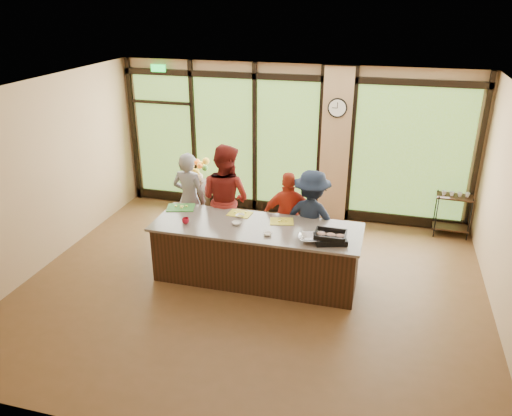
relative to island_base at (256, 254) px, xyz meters
The scene contains 24 objects.
floor 0.53m from the island_base, 90.00° to the right, with size 7.00×7.00×0.00m, color brown.
ceiling 2.58m from the island_base, 90.00° to the right, with size 7.00×7.00×0.00m, color silver.
back_wall 2.90m from the island_base, 90.00° to the left, with size 7.00×7.00×0.00m, color tan.
left_wall 3.67m from the island_base, behind, with size 6.00×6.00×0.00m, color tan.
window_wall 2.83m from the island_base, 86.48° to the left, with size 6.90×0.12×3.00m.
island_base is the anchor object (origin of this frame).
countertop 0.46m from the island_base, ahead, with size 3.20×1.10×0.04m, color gray.
wall_clock 3.25m from the island_base, 71.68° to the left, with size 0.36×0.04×0.36m.
cook_left 1.74m from the island_base, 149.20° to the left, with size 0.62×0.41×1.71m, color gray.
cook_midleft 1.25m from the island_base, 132.87° to the left, with size 0.93×0.73×1.92m, color maroon.
cook_midright 0.88m from the island_base, 64.15° to the left, with size 0.92×0.38×1.56m, color #B6331C.
cook_right 1.07m from the island_base, 42.76° to the left, with size 1.06×0.61×1.65m, color #161E31.
roasting_pan 1.28m from the island_base, 11.31° to the right, with size 0.44×0.34×0.08m, color black.
mixing_bowl 1.06m from the island_base, 18.57° to the right, with size 0.34×0.34×0.08m, color silver.
cutting_board_left 1.51m from the island_base, 166.04° to the left, with size 0.44×0.33×0.01m, color #378630.
cutting_board_center 0.71m from the island_base, 135.76° to the left, with size 0.37×0.27×0.01m, color gold.
cutting_board_right 0.64m from the island_base, 36.98° to the left, with size 0.36×0.27×0.01m, color gold.
prep_bowl_near 0.59m from the island_base, behind, with size 0.14×0.14×0.05m, color white.
prep_bowl_mid 0.61m from the island_base, 47.88° to the right, with size 0.12×0.12×0.04m, color white.
prep_bowl_far 0.66m from the island_base, 142.18° to the left, with size 0.14×0.14×0.03m, color white.
red_ramekin 1.21m from the island_base, 169.70° to the right, with size 0.11×0.11×0.09m, color #A81026.
flower_stand 2.80m from the island_base, 130.19° to the left, with size 0.36×0.36×0.72m, color black.
flower_vase 2.83m from the island_base, 130.19° to the left, with size 0.24×0.24×0.25m, color #937550.
bar_cart 3.95m from the island_base, 38.32° to the left, with size 0.65×0.40×0.87m.
Camera 1 is at (1.78, -6.34, 4.18)m, focal length 35.00 mm.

